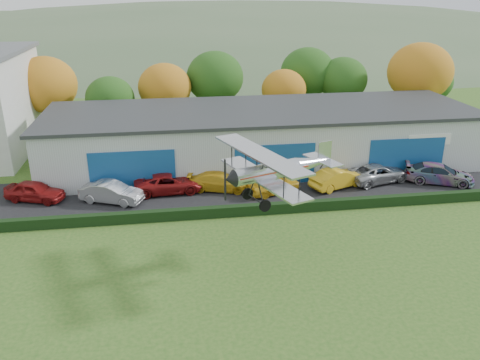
{
  "coord_description": "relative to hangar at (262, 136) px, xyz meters",
  "views": [
    {
      "loc": [
        -3.99,
        -16.85,
        15.92
      ],
      "look_at": [
        0.39,
        11.76,
        4.6
      ],
      "focal_mm": 36.74,
      "sensor_mm": 36.0,
      "label": 1
    }
  ],
  "objects": [
    {
      "name": "distant_hills",
      "position": [
        -9.38,
        112.02,
        -15.7
      ],
      "size": [
        430.0,
        196.0,
        56.0
      ],
      "color": "#4C6642",
      "rests_on": "ground"
    },
    {
      "name": "car_3",
      "position": [
        -4.87,
        -6.68,
        -1.85
      ],
      "size": [
        5.62,
        3.49,
        1.52
      ],
      "primitive_type": "imported",
      "rotation": [
        0.0,
        0.0,
        1.29
      ],
      "color": "gold",
      "rests_on": "apron"
    },
    {
      "name": "car_6",
      "position": [
        9.07,
        -6.88,
        -1.82
      ],
      "size": [
        6.15,
        3.99,
        1.58
      ],
      "primitive_type": "imported",
      "rotation": [
        0.0,
        0.0,
        1.83
      ],
      "color": "silver",
      "rests_on": "apron"
    },
    {
      "name": "car_0",
      "position": [
        -19.72,
        -6.66,
        -1.8
      ],
      "size": [
        5.08,
        3.37,
        1.61
      ],
      "primitive_type": "imported",
      "rotation": [
        0.0,
        0.0,
        1.23
      ],
      "color": "maroon",
      "rests_on": "apron"
    },
    {
      "name": "car_2",
      "position": [
        -9.09,
        -6.5,
        -1.81
      ],
      "size": [
        5.85,
        2.96,
        1.59
      ],
      "primitive_type": "imported",
      "rotation": [
        0.0,
        0.0,
        1.63
      ],
      "color": "maroon",
      "rests_on": "apron"
    },
    {
      "name": "car_7",
      "position": [
        14.24,
        -7.93,
        -1.77
      ],
      "size": [
        6.24,
        4.41,
        1.68
      ],
      "primitive_type": "imported",
      "rotation": [
        0.0,
        0.0,
        1.17
      ],
      "color": "gray",
      "rests_on": "apron"
    },
    {
      "name": "car_1",
      "position": [
        -13.63,
        -7.92,
        -1.79
      ],
      "size": [
        5.27,
        3.53,
        1.64
      ],
      "primitive_type": "imported",
      "rotation": [
        0.0,
        0.0,
        1.17
      ],
      "color": "silver",
      "rests_on": "apron"
    },
    {
      "name": "car_5",
      "position": [
        5.11,
        -7.64,
        -1.78
      ],
      "size": [
        5.31,
        3.53,
        1.66
      ],
      "primitive_type": "imported",
      "rotation": [
        0.0,
        0.0,
        1.96
      ],
      "color": "gold",
      "rests_on": "apron"
    },
    {
      "name": "hedge",
      "position": [
        -2.0,
        -11.78,
        -2.26
      ],
      "size": [
        46.0,
        0.6,
        0.8
      ],
      "primitive_type": "cube",
      "color": "black",
      "rests_on": "ground"
    },
    {
      "name": "tree_belt",
      "position": [
        -4.15,
        12.64,
        2.95
      ],
      "size": [
        75.7,
        13.22,
        10.12
      ],
      "color": "#3D2614",
      "rests_on": "ground"
    },
    {
      "name": "biplane",
      "position": [
        -2.75,
        -18.1,
        3.31
      ],
      "size": [
        7.6,
        8.56,
        3.23
      ],
      "rotation": [
        0.0,
        0.0,
        0.35
      ],
      "color": "silver"
    },
    {
      "name": "hangar",
      "position": [
        0.0,
        0.0,
        0.0
      ],
      "size": [
        40.6,
        12.6,
        5.3
      ],
      "color": "#B2B7BC",
      "rests_on": "ground"
    },
    {
      "name": "apron",
      "position": [
        -2.0,
        -6.98,
        -2.63
      ],
      "size": [
        48.0,
        9.0,
        0.05
      ],
      "primitive_type": "cube",
      "color": "black",
      "rests_on": "ground"
    },
    {
      "name": "car_4",
      "position": [
        -0.56,
        -8.04,
        -1.82
      ],
      "size": [
        4.98,
        3.25,
        1.58
      ],
      "primitive_type": "imported",
      "rotation": [
        0.0,
        0.0,
        1.9
      ],
      "color": "gold",
      "rests_on": "apron"
    }
  ]
}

